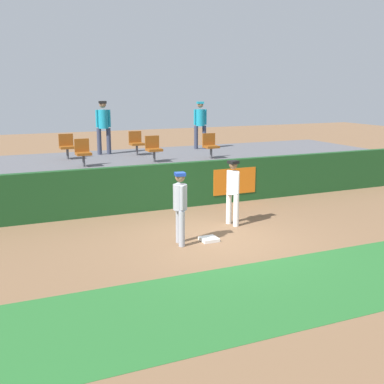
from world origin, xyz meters
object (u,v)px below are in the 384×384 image
at_px(player_fielder_home, 233,188).
at_px(seat_front_center, 153,147).
at_px(player_runner_visitor, 180,203).
at_px(seat_back_center, 136,142).
at_px(seat_front_right, 210,144).
at_px(seat_front_left, 83,151).
at_px(seat_back_left, 67,145).
at_px(spectator_capped, 200,122).
at_px(spectator_hooded, 103,124).
at_px(first_base, 209,239).

distance_m(player_fielder_home, seat_front_center, 3.95).
bearing_deg(player_runner_visitor, seat_back_center, -179.27).
xyz_separation_m(seat_front_center, seat_front_right, (2.05, -0.00, -0.00)).
height_order(seat_front_left, seat_back_left, same).
relative_size(player_fielder_home, seat_back_left, 2.06).
xyz_separation_m(player_runner_visitor, spectator_capped, (3.87, 7.23, 1.29)).
distance_m(player_runner_visitor, spectator_hooded, 7.32).
distance_m(seat_back_left, spectator_hooded, 1.69).
distance_m(first_base, seat_back_center, 6.82).
height_order(first_base, seat_back_center, seat_back_center).
xyz_separation_m(first_base, seat_back_left, (-2.12, 6.61, 1.65)).
distance_m(seat_back_left, spectator_capped, 5.34).
relative_size(first_base, player_runner_visitor, 0.23).
bearing_deg(first_base, spectator_hooded, 95.46).
bearing_deg(spectator_capped, seat_back_center, 25.51).
bearing_deg(player_runner_visitor, spectator_hooded, -170.56).
xyz_separation_m(seat_back_left, spectator_capped, (5.26, 0.66, 0.59)).
distance_m(seat_front_center, seat_back_center, 1.80).
xyz_separation_m(first_base, player_fielder_home, (1.18, 1.01, 0.96)).
bearing_deg(player_runner_visitor, seat_back_left, -158.29).
height_order(player_fielder_home, seat_front_left, seat_front_left).
distance_m(player_runner_visitor, seat_front_left, 4.97).
bearing_deg(first_base, spectator_capped, 66.65).
relative_size(first_base, spectator_capped, 0.22).
bearing_deg(player_fielder_home, spectator_capped, 152.93).
distance_m(player_fielder_home, seat_back_center, 5.71).
xyz_separation_m(player_runner_visitor, seat_front_right, (3.10, 4.77, 0.70)).
xyz_separation_m(seat_front_left, spectator_capped, (5.09, 2.47, 0.59)).
distance_m(first_base, player_runner_visitor, 1.20).
height_order(player_fielder_home, seat_back_left, seat_back_left).
distance_m(player_runner_visitor, seat_back_left, 6.75).
xyz_separation_m(seat_front_right, spectator_hooded, (-3.07, 2.43, 0.63)).
relative_size(seat_front_left, seat_front_center, 1.00).
bearing_deg(player_runner_visitor, seat_front_left, -155.87).
xyz_separation_m(first_base, spectator_hooded, (-0.69, 7.24, 2.28)).
xyz_separation_m(seat_front_left, seat_back_center, (2.26, 1.80, 0.00)).
bearing_deg(seat_front_center, player_runner_visitor, -102.43).
bearing_deg(player_fielder_home, seat_front_left, -150.19).
bearing_deg(seat_back_center, spectator_capped, 13.24).
bearing_deg(spectator_hooded, seat_front_left, 68.52).
xyz_separation_m(player_fielder_home, seat_back_left, (-3.30, 5.60, 0.69)).
bearing_deg(spectator_hooded, first_base, 101.35).
xyz_separation_m(seat_front_left, seat_front_right, (4.33, 0.00, 0.00)).
bearing_deg(player_runner_visitor, first_base, 96.71).
bearing_deg(seat_front_center, seat_back_center, 90.40).
distance_m(seat_front_center, spectator_hooded, 2.71).
relative_size(player_fielder_home, seat_front_center, 2.06).
relative_size(first_base, seat_front_center, 0.48).
bearing_deg(seat_back_left, seat_front_left, -84.61).
bearing_deg(player_fielder_home, first_base, -59.18).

